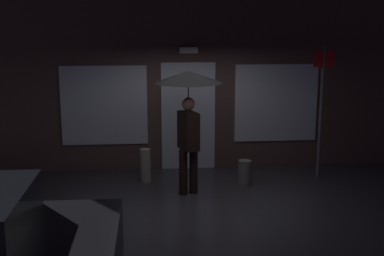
# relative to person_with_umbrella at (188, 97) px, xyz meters

# --- Properties ---
(ground_plane) EXTENTS (18.00, 18.00, 0.00)m
(ground_plane) POSITION_rel_person_with_umbrella_xyz_m (0.13, -0.59, -1.75)
(ground_plane) COLOR #38353A
(building_facade) EXTENTS (9.29, 0.48, 4.19)m
(building_facade) POSITION_rel_person_with_umbrella_xyz_m (0.13, 1.75, 0.32)
(building_facade) COLOR brown
(building_facade) RESTS_ON ground
(person_with_umbrella) EXTENTS (1.17, 1.17, 2.19)m
(person_with_umbrella) POSITION_rel_person_with_umbrella_xyz_m (0.00, 0.00, 0.00)
(person_with_umbrella) COLOR black
(person_with_umbrella) RESTS_ON ground
(street_sign_post) EXTENTS (0.40, 0.07, 2.57)m
(street_sign_post) POSITION_rel_person_with_umbrella_xyz_m (2.62, 0.73, -0.30)
(street_sign_post) COLOR #595B60
(street_sign_post) RESTS_ON ground
(sidewalk_bollard) EXTENTS (0.20, 0.20, 0.64)m
(sidewalk_bollard) POSITION_rel_person_with_umbrella_xyz_m (-0.76, 0.76, -1.43)
(sidewalk_bollard) COLOR #B2A899
(sidewalk_bollard) RESTS_ON ground
(sidewalk_bollard_2) EXTENTS (0.24, 0.24, 0.48)m
(sidewalk_bollard_2) POSITION_rel_person_with_umbrella_xyz_m (1.08, 0.37, -1.51)
(sidewalk_bollard_2) COLOR slate
(sidewalk_bollard_2) RESTS_ON ground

